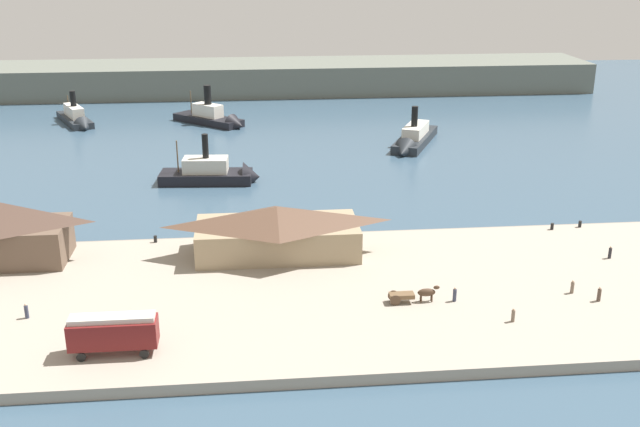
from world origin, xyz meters
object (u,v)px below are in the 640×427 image
(pedestrian_by_tram, at_px, (513,316))
(pedestrian_walking_west, at_px, (455,295))
(pedestrian_near_west_shed, at_px, (599,295))
(pedestrian_near_east_shed, at_px, (610,253))
(mooring_post_east, at_px, (552,226))
(horse_cart, at_px, (412,294))
(ferry_approaching_east, at_px, (215,118))
(mooring_post_west, at_px, (580,224))
(ferry_near_quay, at_px, (216,174))
(street_tram, at_px, (113,331))
(mooring_post_center_west, at_px, (155,239))
(ferry_departing_north, at_px, (413,140))
(pedestrian_standing_center, at_px, (572,287))
(ferry_outer_harbor, at_px, (77,119))
(pedestrian_walking_east, at_px, (26,311))
(ferry_shed_central_terminal, at_px, (277,230))

(pedestrian_by_tram, relative_size, pedestrian_walking_west, 0.91)
(pedestrian_near_west_shed, height_order, pedestrian_near_east_shed, pedestrian_near_west_shed)
(mooring_post_east, bearing_deg, horse_cart, -140.01)
(horse_cart, distance_m, ferry_approaching_east, 98.62)
(mooring_post_west, bearing_deg, horse_cart, -143.79)
(ferry_approaching_east, relative_size, ferry_near_quay, 1.02)
(pedestrian_near_east_shed, distance_m, mooring_post_west, 11.11)
(street_tram, xyz_separation_m, pedestrian_by_tram, (40.32, 2.50, -1.67))
(mooring_post_center_west, bearing_deg, pedestrian_by_tram, -33.62)
(mooring_post_east, bearing_deg, ferry_departing_north, 99.24)
(street_tram, relative_size, ferry_near_quay, 0.48)
(pedestrian_standing_center, relative_size, ferry_near_quay, 0.09)
(horse_cart, relative_size, ferry_departing_north, 0.25)
(pedestrian_standing_center, xyz_separation_m, mooring_post_west, (9.86, 20.29, -0.27))
(street_tram, distance_m, ferry_approaching_east, 103.65)
(pedestrian_near_east_shed, bearing_deg, ferry_departing_north, 100.62)
(pedestrian_near_east_shed, bearing_deg, ferry_approaching_east, 121.31)
(pedestrian_standing_center, xyz_separation_m, ferry_outer_harbor, (-74.49, 98.20, -0.54))
(mooring_post_center_west, bearing_deg, pedestrian_standing_center, -22.70)
(pedestrian_near_west_shed, distance_m, mooring_post_east, 22.29)
(pedestrian_near_west_shed, xyz_separation_m, pedestrian_walking_west, (-15.87, 1.53, -0.01))
(mooring_post_east, distance_m, ferry_departing_north, 52.22)
(pedestrian_walking_west, distance_m, ferry_outer_harbor, 116.07)
(pedestrian_walking_east, relative_size, ferry_outer_harbor, 0.09)
(pedestrian_standing_center, distance_m, ferry_departing_north, 71.35)
(street_tram, height_order, pedestrian_standing_center, street_tram)
(mooring_post_east, bearing_deg, pedestrian_walking_west, -133.44)
(mooring_post_west, xyz_separation_m, ferry_outer_harbor, (-84.35, 77.91, -0.27))
(pedestrian_walking_west, bearing_deg, pedestrian_standing_center, 2.97)
(pedestrian_near_east_shed, height_order, ferry_departing_north, ferry_departing_north)
(ferry_shed_central_terminal, bearing_deg, mooring_post_west, 7.33)
(ferry_shed_central_terminal, bearing_deg, pedestrian_walking_west, -39.56)
(pedestrian_near_east_shed, xyz_separation_m, mooring_post_west, (0.98, 11.06, -0.29))
(pedestrian_by_tram, distance_m, ferry_outer_harbor, 123.09)
(street_tram, height_order, ferry_approaching_east, ferry_approaching_east)
(ferry_approaching_east, distance_m, ferry_near_quay, 44.54)
(ferry_shed_central_terminal, height_order, pedestrian_near_west_shed, ferry_shed_central_terminal)
(mooring_post_west, bearing_deg, ferry_approaching_east, 125.43)
(pedestrian_near_east_shed, xyz_separation_m, ferry_departing_north, (-11.64, 62.07, -0.53))
(pedestrian_by_tram, relative_size, ferry_near_quay, 0.09)
(street_tram, relative_size, pedestrian_walking_east, 4.99)
(ferry_shed_central_terminal, relative_size, ferry_departing_north, 0.92)
(mooring_post_west, height_order, ferry_departing_north, ferry_departing_north)
(pedestrian_by_tram, bearing_deg, ferry_departing_north, 85.41)
(mooring_post_east, height_order, ferry_approaching_east, ferry_approaching_east)
(street_tram, distance_m, ferry_near_quay, 59.51)
(ferry_shed_central_terminal, distance_m, horse_cart, 20.92)
(pedestrian_walking_east, relative_size, mooring_post_east, 1.86)
(ferry_shed_central_terminal, bearing_deg, mooring_post_center_west, 161.05)
(horse_cart, distance_m, ferry_outer_harbor, 113.46)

